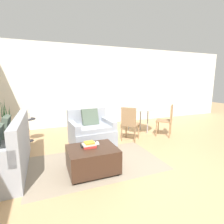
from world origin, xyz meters
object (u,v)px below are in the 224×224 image
(armchair, at_px, (91,132))
(ottoman, at_px, (92,159))
(couch, at_px, (1,154))
(picture_frame, at_px, (27,116))
(potted_plant, at_px, (8,133))
(side_table, at_px, (28,126))
(dining_chair_near_left, at_px, (130,122))
(tv_remote_secondary, at_px, (82,146))
(book_stack, at_px, (89,145))
(tv_remote_primary, at_px, (98,143))
(dining_chair_near_right, at_px, (167,118))
(dining_table, at_px, (138,111))

(armchair, relative_size, ottoman, 1.24)
(couch, bearing_deg, picture_frame, 77.44)
(potted_plant, relative_size, side_table, 1.95)
(couch, bearing_deg, side_table, 77.44)
(couch, relative_size, dining_chair_near_left, 2.00)
(tv_remote_secondary, relative_size, side_table, 0.29)
(book_stack, height_order, tv_remote_primary, book_stack)
(couch, relative_size, armchair, 1.75)
(ottoman, relative_size, dining_chair_near_left, 0.92)
(tv_remote_primary, distance_m, dining_chair_near_right, 2.56)
(book_stack, height_order, side_table, side_table)
(couch, xyz_separation_m, dining_table, (3.39, 1.16, 0.35))
(potted_plant, bearing_deg, couch, -85.30)
(dining_table, bearing_deg, book_stack, -138.98)
(couch, xyz_separation_m, potted_plant, (-0.12, 1.45, -0.03))
(tv_remote_primary, height_order, potted_plant, potted_plant)
(picture_frame, height_order, dining_table, picture_frame)
(book_stack, xyz_separation_m, dining_chair_near_left, (1.35, 1.09, 0.05))
(couch, relative_size, picture_frame, 10.57)
(tv_remote_primary, bearing_deg, tv_remote_secondary, -173.40)
(armchair, height_order, book_stack, armchair)
(tv_remote_secondary, relative_size, picture_frame, 1.01)
(book_stack, height_order, potted_plant, potted_plant)
(ottoman, distance_m, side_table, 2.39)
(tv_remote_primary, relative_size, dining_chair_near_left, 0.19)
(armchair, bearing_deg, dining_chair_near_left, -0.76)
(potted_plant, relative_size, dining_chair_near_right, 1.30)
(side_table, xyz_separation_m, dining_table, (3.05, -0.34, 0.25))
(couch, distance_m, tv_remote_secondary, 1.40)
(tv_remote_primary, height_order, dining_chair_near_right, dining_chair_near_right)
(couch, distance_m, picture_frame, 1.58)
(armchair, distance_m, potted_plant, 2.08)
(book_stack, relative_size, picture_frame, 1.43)
(couch, relative_size, potted_plant, 1.54)
(ottoman, distance_m, dining_table, 2.63)
(side_table, bearing_deg, book_stack, -61.58)
(dining_table, relative_size, dining_chair_near_left, 1.18)
(ottoman, height_order, dining_chair_near_right, dining_chair_near_right)
(ottoman, xyz_separation_m, dining_chair_near_right, (2.52, 1.15, 0.28))
(dining_chair_near_right, bearing_deg, armchair, 179.65)
(couch, height_order, potted_plant, potted_plant)
(tv_remote_primary, relative_size, picture_frame, 1.01)
(tv_remote_primary, xyz_separation_m, dining_table, (1.76, 1.57, 0.23))
(tv_remote_secondary, bearing_deg, potted_plant, 127.22)
(dining_chair_near_left, height_order, dining_chair_near_right, same)
(couch, relative_size, dining_chair_near_right, 2.00)
(ottoman, xyz_separation_m, dining_table, (1.92, 1.75, 0.43))
(tv_remote_secondary, bearing_deg, couch, 161.41)
(dining_table, bearing_deg, armchair, -160.03)
(ottoman, height_order, tv_remote_secondary, tv_remote_secondary)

